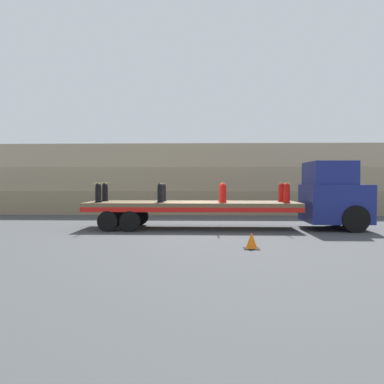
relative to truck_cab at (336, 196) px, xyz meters
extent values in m
plane|color=#3F4244|center=(-6.40, 0.00, -1.48)|extent=(120.00, 120.00, 0.00)
cube|color=gray|center=(-6.40, 7.94, -0.73)|extent=(60.00, 3.00, 1.51)
cube|color=tan|center=(-6.40, 8.09, 0.78)|extent=(60.00, 3.00, 1.51)
cube|color=tan|center=(-6.40, 8.24, 2.29)|extent=(60.00, 3.00, 1.51)
cube|color=navy|center=(-0.04, 0.00, -0.33)|extent=(2.61, 2.48, 1.67)
cube|color=navy|center=(-0.30, 0.00, 1.01)|extent=(1.82, 2.28, 1.01)
cube|color=black|center=(0.67, 0.00, 0.00)|extent=(1.04, 2.18, 0.94)
cylinder|color=black|center=(0.41, -1.18, -0.91)|extent=(1.13, 0.28, 1.13)
cylinder|color=black|center=(0.41, 1.18, -0.91)|extent=(1.13, 0.28, 1.13)
cube|color=brown|center=(-6.40, 0.00, -0.36)|extent=(9.43, 2.51, 0.17)
cube|color=red|center=(-6.40, -1.21, -0.55)|extent=(9.43, 0.08, 0.20)
cube|color=red|center=(-6.40, 1.21, -0.55)|extent=(9.43, 0.08, 0.20)
cylinder|color=black|center=(-9.00, -1.15, -1.05)|extent=(0.87, 0.30, 0.87)
cylinder|color=black|center=(-9.00, 1.15, -1.05)|extent=(0.87, 0.30, 0.87)
cylinder|color=black|center=(-9.94, -1.15, -1.05)|extent=(0.87, 0.30, 0.87)
cylinder|color=black|center=(-9.94, 1.15, -1.05)|extent=(0.87, 0.30, 0.87)
cylinder|color=black|center=(-10.52, -0.55, -0.26)|extent=(0.33, 0.33, 0.03)
cylinder|color=black|center=(-10.52, -0.55, 0.05)|extent=(0.27, 0.27, 0.67)
sphere|color=black|center=(-10.52, -0.55, 0.44)|extent=(0.25, 0.25, 0.25)
cylinder|color=black|center=(-10.52, -0.75, 0.13)|extent=(0.12, 0.13, 0.12)
cylinder|color=black|center=(-10.52, -0.35, 0.13)|extent=(0.12, 0.13, 0.12)
cylinder|color=black|center=(-10.52, 0.55, -0.26)|extent=(0.33, 0.33, 0.03)
cylinder|color=black|center=(-10.52, 0.55, 0.05)|extent=(0.27, 0.27, 0.67)
sphere|color=black|center=(-10.52, 0.55, 0.44)|extent=(0.25, 0.25, 0.25)
cylinder|color=black|center=(-10.52, 0.35, 0.13)|extent=(0.12, 0.13, 0.12)
cylinder|color=black|center=(-10.52, 0.75, 0.13)|extent=(0.12, 0.13, 0.12)
cylinder|color=black|center=(-7.77, -0.55, -0.26)|extent=(0.33, 0.33, 0.03)
cylinder|color=black|center=(-7.77, -0.55, 0.05)|extent=(0.27, 0.27, 0.67)
sphere|color=black|center=(-7.77, -0.55, 0.44)|extent=(0.25, 0.25, 0.25)
cylinder|color=black|center=(-7.77, -0.75, 0.13)|extent=(0.12, 0.13, 0.12)
cylinder|color=black|center=(-7.77, -0.35, 0.13)|extent=(0.12, 0.13, 0.12)
cylinder|color=black|center=(-7.77, 0.55, -0.26)|extent=(0.33, 0.33, 0.03)
cylinder|color=black|center=(-7.77, 0.55, 0.05)|extent=(0.27, 0.27, 0.67)
sphere|color=black|center=(-7.77, 0.55, 0.44)|extent=(0.25, 0.25, 0.25)
cylinder|color=black|center=(-7.77, 0.35, 0.13)|extent=(0.12, 0.13, 0.12)
cylinder|color=black|center=(-7.77, 0.75, 0.13)|extent=(0.12, 0.13, 0.12)
cylinder|color=red|center=(-5.03, -0.55, -0.26)|extent=(0.33, 0.33, 0.03)
cylinder|color=red|center=(-5.03, -0.55, 0.05)|extent=(0.27, 0.27, 0.67)
sphere|color=red|center=(-5.03, -0.55, 0.44)|extent=(0.25, 0.25, 0.25)
cylinder|color=red|center=(-5.03, -0.75, 0.13)|extent=(0.12, 0.13, 0.12)
cylinder|color=red|center=(-5.03, -0.35, 0.13)|extent=(0.12, 0.13, 0.12)
cylinder|color=red|center=(-5.03, 0.55, -0.26)|extent=(0.33, 0.33, 0.03)
cylinder|color=red|center=(-5.03, 0.55, 0.05)|extent=(0.27, 0.27, 0.67)
sphere|color=red|center=(-5.03, 0.55, 0.44)|extent=(0.25, 0.25, 0.25)
cylinder|color=red|center=(-5.03, 0.35, 0.13)|extent=(0.12, 0.13, 0.12)
cylinder|color=red|center=(-5.03, 0.75, 0.13)|extent=(0.12, 0.13, 0.12)
cylinder|color=red|center=(-2.29, -0.55, -0.26)|extent=(0.33, 0.33, 0.03)
cylinder|color=red|center=(-2.29, -0.55, 0.05)|extent=(0.27, 0.27, 0.67)
sphere|color=red|center=(-2.29, -0.55, 0.44)|extent=(0.25, 0.25, 0.25)
cylinder|color=red|center=(-2.29, -0.75, 0.13)|extent=(0.12, 0.13, 0.12)
cylinder|color=red|center=(-2.29, -0.35, 0.13)|extent=(0.12, 0.13, 0.12)
cylinder|color=red|center=(-2.29, 0.55, -0.26)|extent=(0.33, 0.33, 0.03)
cylinder|color=red|center=(-2.29, 0.55, 0.05)|extent=(0.27, 0.27, 0.67)
sphere|color=red|center=(-2.29, 0.55, 0.44)|extent=(0.25, 0.25, 0.25)
cylinder|color=red|center=(-2.29, 0.35, 0.13)|extent=(0.12, 0.13, 0.12)
cylinder|color=red|center=(-2.29, 0.75, 0.13)|extent=(0.12, 0.13, 0.12)
cube|color=yellow|center=(-10.52, 0.00, 0.58)|extent=(0.05, 2.71, 0.01)
cube|color=yellow|center=(-5.03, 0.00, 0.58)|extent=(0.05, 2.71, 0.01)
cube|color=yellow|center=(-2.29, 0.00, 0.58)|extent=(0.05, 2.71, 0.01)
cube|color=black|center=(-4.37, -5.09, -1.47)|extent=(0.48, 0.48, 0.03)
cone|color=orange|center=(-4.37, -5.09, -1.20)|extent=(0.37, 0.37, 0.50)
camera|label=1|loc=(-5.86, -16.84, 0.65)|focal=35.00mm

